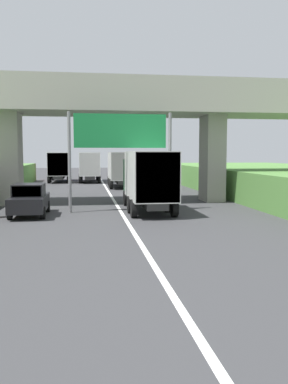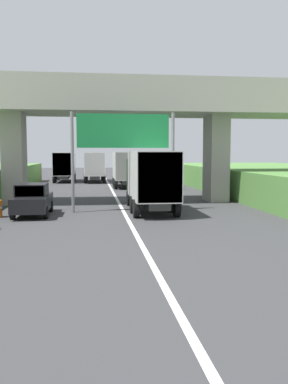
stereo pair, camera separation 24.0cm
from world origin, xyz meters
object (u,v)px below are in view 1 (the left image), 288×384
at_px(car_silver, 162,179).
at_px(truck_blue, 89,165).
at_px(truck_red, 60,165).
at_px(car_black, 29,200).
at_px(overhead_highway_sign, 120,138).
at_px(truck_white, 121,168).
at_px(truck_green, 148,178).

bearing_deg(car_silver, truck_blue, 124.17).
relative_size(truck_red, truck_blue, 1.00).
relative_size(truck_red, car_black, 1.78).
bearing_deg(truck_red, overhead_highway_sign, -79.12).
relative_size(truck_red, car_silver, 1.78).
height_order(overhead_highway_sign, truck_white, overhead_highway_sign).
relative_size(truck_white, car_silver, 1.78).
bearing_deg(truck_red, car_black, -89.98).
bearing_deg(overhead_highway_sign, truck_blue, 93.42).
distance_m(car_black, car_silver, 18.95).
xyz_separation_m(truck_red, truck_blue, (3.46, -0.78, 0.00)).
xyz_separation_m(truck_green, truck_white, (-0.08, 17.22, 0.00)).
bearing_deg(car_silver, truck_white, 151.39).
xyz_separation_m(overhead_highway_sign, truck_white, (1.47, 17.16, -2.26)).
distance_m(overhead_highway_sign, truck_white, 17.37).
height_order(overhead_highway_sign, car_black, overhead_highway_sign).
distance_m(truck_white, car_black, 19.17).
relative_size(truck_blue, truck_white, 1.00).
relative_size(truck_blue, car_black, 1.78).
relative_size(truck_blue, car_silver, 1.78).
height_order(truck_white, car_silver, truck_white).
height_order(truck_red, truck_white, same).
bearing_deg(truck_green, truck_white, 90.25).
xyz_separation_m(overhead_highway_sign, truck_green, (1.55, -0.06, -2.26)).
bearing_deg(truck_blue, truck_green, -83.08).
relative_size(truck_white, car_black, 1.78).
distance_m(truck_blue, truck_white, 8.42).
relative_size(truck_green, truck_blue, 1.00).
bearing_deg(car_black, truck_white, 70.39).
bearing_deg(truck_white, truck_blue, 110.66).
bearing_deg(overhead_highway_sign, car_black, -170.03).
xyz_separation_m(overhead_highway_sign, truck_red, (-4.96, 25.82, -2.26)).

